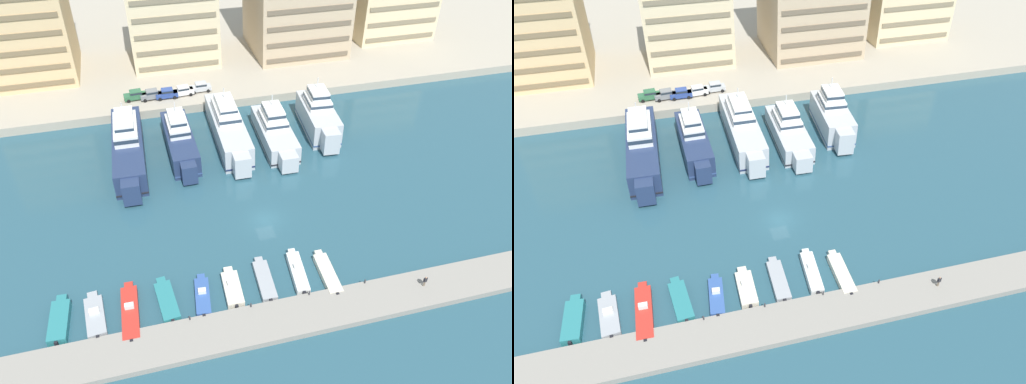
% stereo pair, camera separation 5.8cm
% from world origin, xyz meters
% --- Properties ---
extents(ground_plane, '(400.00, 400.00, 0.00)m').
position_xyz_m(ground_plane, '(0.00, 0.00, 0.00)').
color(ground_plane, '#285160').
extents(quay_promenade, '(180.00, 70.00, 1.62)m').
position_xyz_m(quay_promenade, '(0.00, 66.57, 0.81)').
color(quay_promenade, '#ADA38E').
rests_on(quay_promenade, ground).
extents(pier_dock, '(120.00, 5.24, 0.82)m').
position_xyz_m(pier_dock, '(0.00, -16.94, 0.41)').
color(pier_dock, gray).
rests_on(pier_dock, ground).
extents(yacht_navy_far_left, '(5.20, 23.19, 8.93)m').
position_xyz_m(yacht_navy_far_left, '(-17.43, 19.31, 2.66)').
color(yacht_navy_far_left, navy).
rests_on(yacht_navy_far_left, ground).
extents(yacht_navy_left, '(4.62, 17.99, 8.22)m').
position_xyz_m(yacht_navy_left, '(-9.21, 19.32, 2.38)').
color(yacht_navy_left, navy).
rests_on(yacht_navy_left, ground).
extents(yacht_silver_mid_left, '(4.85, 21.91, 8.52)m').
position_xyz_m(yacht_silver_mid_left, '(-0.87, 20.87, 2.56)').
color(yacht_silver_mid_left, silver).
rests_on(yacht_silver_mid_left, ground).
extents(yacht_silver_center_left, '(5.21, 17.84, 7.81)m').
position_xyz_m(yacht_silver_center_left, '(6.57, 18.41, 2.16)').
color(yacht_silver_center_left, silver).
rests_on(yacht_silver_center_left, ground).
extents(yacht_silver_center, '(5.81, 16.16, 9.03)m').
position_xyz_m(yacht_silver_center, '(14.94, 20.30, 2.73)').
color(yacht_silver_center, silver).
rests_on(yacht_silver_center, ground).
extents(motorboat_teal_far_left, '(2.38, 6.73, 1.04)m').
position_xyz_m(motorboat_teal_far_left, '(-27.06, -10.84, 0.52)').
color(motorboat_teal_far_left, teal).
rests_on(motorboat_teal_far_left, ground).
extents(motorboat_grey_left, '(2.55, 6.70, 1.44)m').
position_xyz_m(motorboat_grey_left, '(-23.17, -11.17, 0.50)').
color(motorboat_grey_left, '#9EA3A8').
rests_on(motorboat_grey_left, ground).
extents(motorboat_red_mid_left, '(2.01, 8.55, 1.46)m').
position_xyz_m(motorboat_red_mid_left, '(-19.29, -11.62, 0.47)').
color(motorboat_red_mid_left, red).
rests_on(motorboat_red_mid_left, ground).
extents(motorboat_teal_center_left, '(2.59, 6.89, 0.90)m').
position_xyz_m(motorboat_teal_center_left, '(-15.05, -10.99, 0.45)').
color(motorboat_teal_center_left, teal).
rests_on(motorboat_teal_center_left, ground).
extents(motorboat_blue_center, '(2.23, 6.38, 1.43)m').
position_xyz_m(motorboat_blue_center, '(-10.89, -11.41, 0.48)').
color(motorboat_blue_center, '#33569E').
rests_on(motorboat_blue_center, ground).
extents(motorboat_cream_center_right, '(2.13, 6.19, 1.63)m').
position_xyz_m(motorboat_cream_center_right, '(-7.26, -11.20, 0.57)').
color(motorboat_cream_center_right, beige).
rests_on(motorboat_cream_center_right, ground).
extents(motorboat_grey_mid_right, '(2.02, 7.13, 0.90)m').
position_xyz_m(motorboat_grey_mid_right, '(-3.18, -10.84, 0.45)').
color(motorboat_grey_mid_right, '#9EA3A8').
rests_on(motorboat_grey_mid_right, ground).
extents(motorboat_white_right, '(2.12, 7.32, 1.49)m').
position_xyz_m(motorboat_white_right, '(1.10, -10.68, 0.54)').
color(motorboat_white_right, white).
rests_on(motorboat_white_right, ground).
extents(motorboat_cream_far_right, '(1.85, 7.43, 0.90)m').
position_xyz_m(motorboat_cream_far_right, '(4.60, -11.75, 0.45)').
color(motorboat_cream_far_right, beige).
rests_on(motorboat_cream_far_right, ground).
extents(car_green_far_left, '(4.22, 2.16, 1.80)m').
position_xyz_m(car_green_far_left, '(-15.19, 36.28, 2.60)').
color(car_green_far_left, '#2D6642').
rests_on(car_green_far_left, quay_promenade).
extents(car_grey_left, '(4.23, 2.19, 1.80)m').
position_xyz_m(car_grey_left, '(-12.27, 35.73, 2.60)').
color(car_grey_left, slate).
rests_on(car_grey_left, quay_promenade).
extents(car_blue_mid_left, '(4.11, 1.94, 1.80)m').
position_xyz_m(car_blue_mid_left, '(-9.46, 35.43, 2.60)').
color(car_blue_mid_left, '#28428E').
rests_on(car_blue_mid_left, quay_promenade).
extents(car_white_center_left, '(4.22, 2.19, 1.80)m').
position_xyz_m(car_white_center_left, '(-6.43, 35.72, 2.60)').
color(car_white_center_left, white).
rests_on(car_white_center_left, quay_promenade).
extents(car_silver_center, '(4.15, 2.02, 1.80)m').
position_xyz_m(car_silver_center, '(-2.97, 36.41, 2.60)').
color(car_silver_center, '#B7BCC1').
rests_on(car_silver_center, quay_promenade).
extents(apartment_block_far_left, '(17.73, 16.88, 27.83)m').
position_xyz_m(apartment_block_far_left, '(-34.05, 52.07, 14.59)').
color(apartment_block_far_left, '#E0BC84').
rests_on(apartment_block_far_left, quay_promenade).
extents(apartment_block_left, '(17.76, 14.22, 21.82)m').
position_xyz_m(apartment_block_left, '(-5.74, 52.07, 11.59)').
color(apartment_block_left, beige).
rests_on(apartment_block_left, quay_promenade).
extents(pedestrian_near_edge, '(0.60, 0.25, 1.56)m').
position_xyz_m(pedestrian_near_edge, '(14.92, -16.73, 1.75)').
color(pedestrian_near_edge, '#7A6B56').
rests_on(pedestrian_near_edge, pier_dock).
extents(bollard_west, '(0.20, 0.20, 0.61)m').
position_xyz_m(bollard_west, '(-12.84, -14.57, 1.15)').
color(bollard_west, '#2D2D33').
rests_on(bollard_west, pier_dock).
extents(bollard_west_mid, '(0.20, 0.20, 0.61)m').
position_xyz_m(bollard_west_mid, '(-5.80, -14.57, 1.15)').
color(bollard_west_mid, '#2D2D33').
rests_on(bollard_west_mid, pier_dock).
extents(bollard_east_mid, '(0.20, 0.20, 0.61)m').
position_xyz_m(bollard_east_mid, '(1.25, -14.57, 1.15)').
color(bollard_east_mid, '#2D2D33').
rests_on(bollard_east_mid, pier_dock).
extents(bollard_east, '(0.20, 0.20, 0.61)m').
position_xyz_m(bollard_east, '(8.29, -14.57, 1.15)').
color(bollard_east, '#2D2D33').
rests_on(bollard_east, pier_dock).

